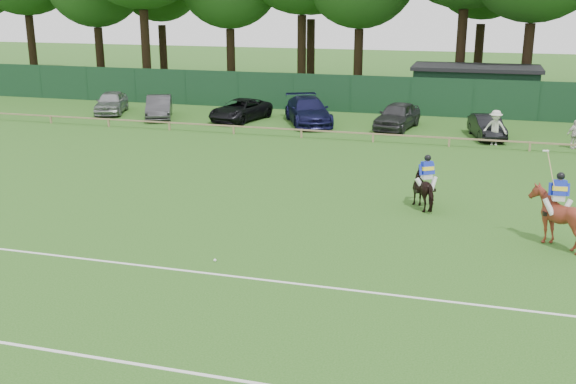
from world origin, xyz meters
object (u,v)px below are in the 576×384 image
(hatch_grey, at_px, (397,116))
(utility_shed, at_px, (475,88))
(horse_dark, at_px, (426,190))
(sedan_navy, at_px, (308,111))
(sedan_silver, at_px, (111,102))
(spectator_mid, at_px, (574,134))
(estate_black, at_px, (487,127))
(polo_ball, at_px, (215,260))
(suv_black, at_px, (240,110))
(spectator_left, at_px, (495,128))
(horse_chestnut, at_px, (556,217))
(sedan_grey, at_px, (159,107))

(hatch_grey, distance_m, utility_shed, 8.95)
(horse_dark, xyz_separation_m, sedan_navy, (-8.37, 15.20, 0.09))
(sedan_silver, distance_m, spectator_mid, 28.61)
(sedan_navy, xyz_separation_m, hatch_grey, (5.43, 0.03, -0.03))
(horse_dark, bearing_deg, sedan_silver, -68.32)
(spectator_mid, bearing_deg, estate_black, 128.22)
(spectator_mid, relative_size, polo_ball, 16.62)
(hatch_grey, bearing_deg, estate_black, -4.60)
(suv_black, height_order, utility_shed, utility_shed)
(estate_black, relative_size, polo_ball, 43.09)
(spectator_mid, bearing_deg, spectator_left, 150.96)
(spectator_mid, relative_size, utility_shed, 0.18)
(suv_black, height_order, estate_black, suv_black)
(spectator_left, bearing_deg, hatch_grey, 149.63)
(horse_chestnut, height_order, suv_black, horse_chestnut)
(spectator_left, bearing_deg, utility_shed, 95.92)
(sedan_grey, height_order, utility_shed, utility_shed)
(polo_ball, bearing_deg, horse_dark, 51.59)
(hatch_grey, bearing_deg, suv_black, -168.98)
(suv_black, xyz_separation_m, polo_ball, (7.18, -22.22, -0.62))
(sedan_silver, distance_m, spectator_left, 24.73)
(estate_black, bearing_deg, sedan_navy, 158.65)
(horse_chestnut, xyz_separation_m, polo_ball, (-9.84, -4.23, -0.90))
(sedan_grey, height_order, spectator_left, spectator_left)
(horse_chestnut, bearing_deg, utility_shed, -88.88)
(sedan_navy, xyz_separation_m, spectator_mid, (14.87, -2.81, -0.06))
(sedan_silver, relative_size, utility_shed, 0.52)
(horse_chestnut, distance_m, sedan_grey, 28.30)
(polo_ball, bearing_deg, hatch_grey, 83.23)
(horse_chestnut, distance_m, utility_shed, 26.05)
(horse_dark, height_order, polo_ball, horse_dark)
(estate_black, height_order, spectator_mid, spectator_mid)
(horse_dark, height_order, spectator_mid, spectator_mid)
(hatch_grey, xyz_separation_m, polo_ball, (-2.64, -22.26, -0.73))
(sedan_navy, relative_size, hatch_grey, 1.22)
(hatch_grey, bearing_deg, horse_chestnut, -57.47)
(horse_chestnut, bearing_deg, polo_ball, 17.91)
(suv_black, bearing_deg, horse_dark, -36.21)
(horse_dark, bearing_deg, estate_black, -132.29)
(sedan_navy, bearing_deg, utility_shed, 14.20)
(horse_chestnut, xyz_separation_m, sedan_silver, (-26.20, 18.15, -0.20))
(spectator_mid, bearing_deg, utility_shed, 82.44)
(spectator_mid, distance_m, utility_shed, 11.91)
(horse_dark, xyz_separation_m, estate_black, (2.17, 13.82, -0.08))
(horse_dark, height_order, suv_black, horse_dark)
(sedan_grey, xyz_separation_m, estate_black, (20.25, -0.76, -0.08))
(horse_chestnut, bearing_deg, sedan_silver, -40.10)
(horse_chestnut, bearing_deg, sedan_grey, -43.29)
(sedan_navy, bearing_deg, estate_black, -32.42)
(horse_chestnut, distance_m, sedan_navy, 21.99)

